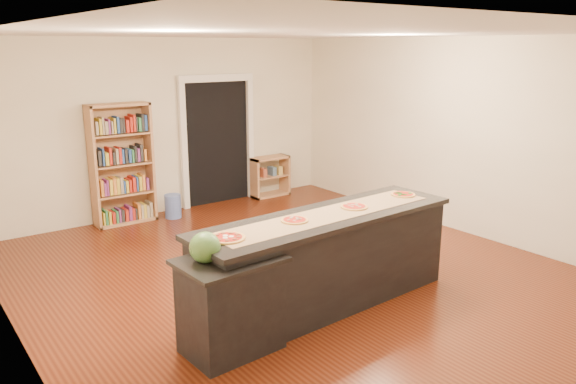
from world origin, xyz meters
TOP-DOWN VIEW (x-y plane):
  - room at (0.00, 0.00)m, footprint 6.00×7.00m
  - doorway at (0.90, 3.46)m, footprint 1.40×0.09m
  - kitchen_island at (-0.21, -0.76)m, footprint 3.01×0.82m
  - side_counter at (-1.49, -0.97)m, footprint 0.89×0.65m
  - bookshelf at (-0.86, 3.29)m, footprint 0.92×0.33m
  - low_shelf at (1.87, 3.29)m, footprint 0.73×0.31m
  - waste_bin at (-0.16, 3.08)m, footprint 0.26×0.26m
  - kraft_paper at (-0.21, -0.77)m, footprint 2.63×0.59m
  - watermelon at (-1.70, -0.92)m, footprint 0.27×0.27m
  - cutting_board at (-1.21, -1.02)m, footprint 0.28×0.19m
  - package_red at (-1.46, -1.10)m, footprint 0.17×0.15m
  - package_teal at (-1.21, -0.86)m, footprint 0.17×0.17m
  - pizza_a at (-1.42, -0.80)m, footprint 0.32×0.32m
  - pizza_b at (-0.62, -0.74)m, footprint 0.28×0.28m
  - pizza_c at (0.19, -0.74)m, footprint 0.28×0.28m
  - pizza_d at (0.99, -0.70)m, footprint 0.28×0.28m

SIDE VIEW (x-z plane):
  - waste_bin at x=-0.16m, z-range 0.00..0.38m
  - low_shelf at x=1.87m, z-range 0.00..0.73m
  - side_counter at x=-1.49m, z-range 0.00..0.88m
  - kitchen_island at x=-0.21m, z-range 0.00..1.00m
  - cutting_board at x=-1.21m, z-range 0.88..0.89m
  - package_red at x=-1.46m, z-range 0.88..0.93m
  - package_teal at x=-1.21m, z-range 0.88..0.94m
  - bookshelf at x=-0.86m, z-range 0.00..1.84m
  - kraft_paper at x=-0.21m, z-range 0.99..1.00m
  - pizza_a at x=-1.42m, z-range 1.00..1.02m
  - pizza_b at x=-0.62m, z-range 1.00..1.02m
  - pizza_c at x=0.19m, z-range 1.00..1.02m
  - pizza_d at x=0.99m, z-range 1.00..1.02m
  - watermelon at x=-1.70m, z-range 0.88..1.14m
  - doorway at x=0.90m, z-range 0.10..2.31m
  - room at x=0.00m, z-range 0.00..2.80m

